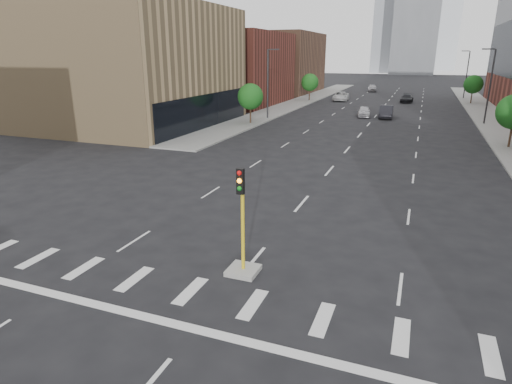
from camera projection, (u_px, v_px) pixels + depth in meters
The scene contains 18 objects.
sidewalk_left_far at pixel (303, 101), 80.11m from camera, with size 5.00×92.00×0.15m, color gray.
sidewalk_right_far at pixel (480, 108), 69.89m from camera, with size 5.00×92.00×0.15m, color gray.
building_left_mid at pixel (132, 66), 52.03m from camera, with size 20.00×24.00×14.00m, color tan.
building_left_far_a at pixel (223, 68), 75.44m from camera, with size 20.00×22.00×12.00m, color brown.
building_left_far_b at pixel (271, 63), 98.39m from camera, with size 20.00×24.00×13.00m, color brown.
tower_mid at pixel (417, 20), 180.20m from camera, with size 18.00×18.00×44.00m, color slate.
median_traffic_signal at pixel (243, 251), 16.94m from camera, with size 1.20×1.20×4.40m.
streetlight_right_a at pixel (490, 83), 52.03m from camera, with size 1.60×0.22×9.07m.
streetlight_right_b at pixel (466, 72), 83.13m from camera, with size 1.60×0.22×9.07m.
streetlight_left at pixel (268, 81), 56.73m from camera, with size 1.60×0.22×9.07m.
tree_left_near at pixel (250, 97), 52.98m from camera, with size 3.20×3.20×4.85m.
tree_left_far at pixel (310, 82), 79.64m from camera, with size 3.20×3.20×4.85m.
tree_right_far at pixel (473, 84), 74.54m from camera, with size 3.20×3.20×4.85m.
car_near_left at pixel (364, 112), 59.99m from camera, with size 1.73×4.31×1.47m, color #B3B2B7.
car_mid_right at pixel (386, 112), 58.86m from camera, with size 1.78×5.12×1.69m, color black.
car_far_left at pixel (341, 96), 80.82m from camera, with size 2.71×5.88×1.63m, color silver.
car_deep_right at pixel (407, 98), 78.00m from camera, with size 2.00×4.92×1.43m, color black.
car_distant at pixel (372, 88), 100.28m from camera, with size 1.96×4.88×1.66m, color #B1B0B5.
Camera 1 is at (6.01, -5.22, 8.42)m, focal length 30.00 mm.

